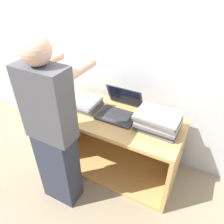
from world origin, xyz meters
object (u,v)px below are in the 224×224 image
laptop_stack_right (158,121)px  person (53,133)px  laptop_open (119,110)px  laptop_stack_left (82,103)px

laptop_stack_right → person: bearing=-142.3°
person → laptop_stack_right: bearing=37.7°
laptop_open → laptop_stack_left: laptop_open is taller
laptop_stack_left → laptop_open: bearing=8.7°
laptop_stack_left → laptop_stack_right: size_ratio=0.99×
laptop_open → laptop_stack_left: 0.41m
laptop_open → laptop_stack_left: size_ratio=0.95×
laptop_open → person: bearing=-116.8°
laptop_stack_left → person: person is taller
laptop_open → laptop_stack_right: laptop_open is taller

